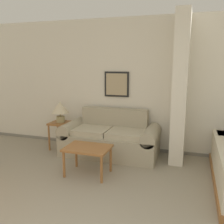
# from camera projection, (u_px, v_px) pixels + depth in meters

# --- Properties ---
(wall_back) EXTENTS (7.74, 0.16, 2.60)m
(wall_back) POSITION_uv_depth(u_px,v_px,m) (138.00, 86.00, 4.92)
(wall_back) COLOR silver
(wall_back) RESTS_ON ground_plane
(wall_partition_pillar) EXTENTS (0.24, 0.64, 2.60)m
(wall_partition_pillar) POSITION_uv_depth(u_px,v_px,m) (180.00, 89.00, 4.32)
(wall_partition_pillar) COLOR silver
(wall_partition_pillar) RESTS_ON ground_plane
(couch) EXTENTS (1.84, 0.84, 0.86)m
(couch) POSITION_uv_depth(u_px,v_px,m) (110.00, 138.00, 4.79)
(couch) COLOR tan
(couch) RESTS_ON ground_plane
(coffee_table) EXTENTS (0.70, 0.51, 0.45)m
(coffee_table) POSITION_uv_depth(u_px,v_px,m) (88.00, 150.00, 3.90)
(coffee_table) COLOR #996033
(coffee_table) RESTS_ON ground_plane
(side_table) EXTENTS (0.41, 0.41, 0.56)m
(side_table) POSITION_uv_depth(u_px,v_px,m) (61.00, 127.00, 5.08)
(side_table) COLOR #996033
(side_table) RESTS_ON ground_plane
(table_lamp) EXTENTS (0.35, 0.35, 0.42)m
(table_lamp) POSITION_uv_depth(u_px,v_px,m) (60.00, 109.00, 5.01)
(table_lamp) COLOR tan
(table_lamp) RESTS_ON side_table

